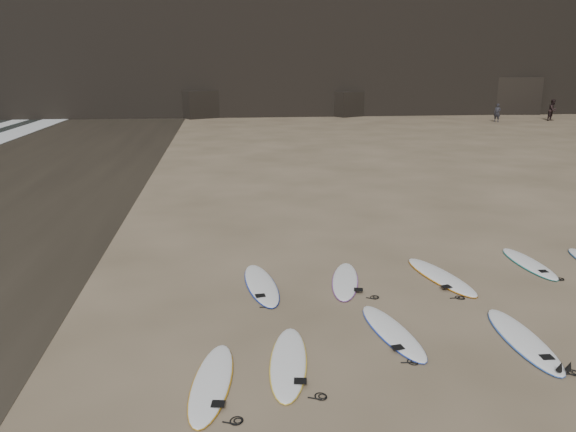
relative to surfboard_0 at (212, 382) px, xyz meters
name	(u,v)px	position (x,y,z in m)	size (l,w,h in m)	color
ground	(439,337)	(4.11, 1.08, -0.04)	(240.00, 240.00, 0.00)	#897559
surfboard_0	(212,382)	(0.00, 0.00, 0.00)	(0.57, 2.38, 0.09)	white
surfboard_1	(288,361)	(1.26, 0.47, 0.00)	(0.59, 2.44, 0.09)	white
surfboard_2	(392,331)	(3.30, 1.32, 0.00)	(0.57, 2.38, 0.09)	white
surfboard_3	(523,339)	(5.55, 0.74, 0.00)	(0.62, 2.57, 0.09)	white
surfboard_5	(261,284)	(1.06, 3.90, 0.00)	(0.62, 2.58, 0.09)	white
surfboard_6	(345,280)	(2.99, 3.91, 0.00)	(0.56, 2.35, 0.08)	white
surfboard_7	(441,276)	(5.26, 3.90, 0.00)	(0.63, 2.62, 0.09)	white
surfboard_8	(529,263)	(7.78, 4.50, 0.00)	(0.57, 2.36, 0.08)	white
person_a	(497,113)	(23.96, 38.49, 0.74)	(0.57, 0.37, 1.56)	#232228
person_b	(553,110)	(29.36, 39.06, 0.88)	(0.90, 0.70, 1.85)	black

